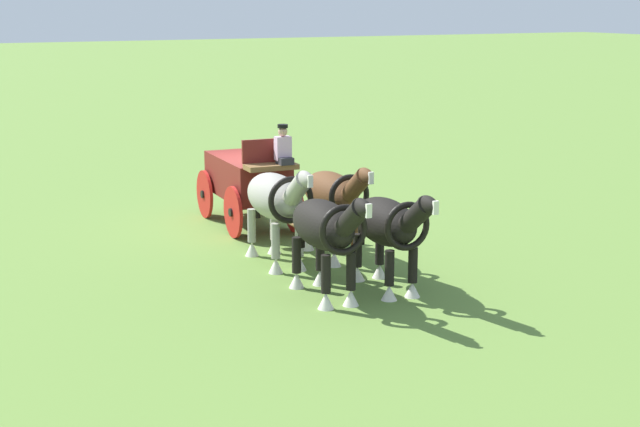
{
  "coord_description": "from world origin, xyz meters",
  "views": [
    {
      "loc": [
        21.82,
        -9.1,
        5.51
      ],
      "look_at": [
        4.52,
        -0.28,
        1.2
      ],
      "focal_mm": 54.14,
      "sensor_mm": 36.0,
      "label": 1
    }
  ],
  "objects_px": {
    "show_wagon": "(250,180)",
    "draft_horse_lead_near": "(388,226)",
    "draft_horse_rear_off": "(277,200)",
    "draft_horse_lead_off": "(326,229)",
    "draft_horse_rear_near": "(333,197)"
  },
  "relations": [
    {
      "from": "show_wagon",
      "to": "draft_horse_lead_near",
      "type": "distance_m",
      "value": 6.3
    },
    {
      "from": "draft_horse_rear_near",
      "to": "draft_horse_rear_off",
      "type": "height_order",
      "value": "draft_horse_rear_off"
    },
    {
      "from": "show_wagon",
      "to": "draft_horse_rear_off",
      "type": "xyz_separation_m",
      "value": [
        3.6,
        -0.9,
        0.25
      ]
    },
    {
      "from": "draft_horse_rear_near",
      "to": "draft_horse_rear_off",
      "type": "xyz_separation_m",
      "value": [
        -0.1,
        -1.3,
        0.03
      ]
    },
    {
      "from": "show_wagon",
      "to": "draft_horse_lead_off",
      "type": "bearing_deg",
      "value": -9.9
    },
    {
      "from": "draft_horse_rear_near",
      "to": "draft_horse_rear_off",
      "type": "bearing_deg",
      "value": -94.43
    },
    {
      "from": "draft_horse_lead_off",
      "to": "draft_horse_lead_near",
      "type": "bearing_deg",
      "value": 85.94
    },
    {
      "from": "draft_horse_rear_near",
      "to": "draft_horse_lead_off",
      "type": "height_order",
      "value": "draft_horse_rear_near"
    },
    {
      "from": "draft_horse_rear_near",
      "to": "draft_horse_lead_near",
      "type": "bearing_deg",
      "value": -3.93
    },
    {
      "from": "draft_horse_rear_off",
      "to": "draft_horse_lead_off",
      "type": "relative_size",
      "value": 1.02
    },
    {
      "from": "show_wagon",
      "to": "draft_horse_rear_near",
      "type": "distance_m",
      "value": 3.73
    },
    {
      "from": "show_wagon",
      "to": "draft_horse_lead_near",
      "type": "relative_size",
      "value": 1.93
    },
    {
      "from": "draft_horse_rear_off",
      "to": "draft_horse_lead_off",
      "type": "height_order",
      "value": "draft_horse_rear_off"
    },
    {
      "from": "draft_horse_rear_near",
      "to": "draft_horse_lead_near",
      "type": "xyz_separation_m",
      "value": [
        2.59,
        -0.18,
        -0.08
      ]
    },
    {
      "from": "show_wagon",
      "to": "draft_horse_rear_off",
      "type": "distance_m",
      "value": 3.72
    }
  ]
}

